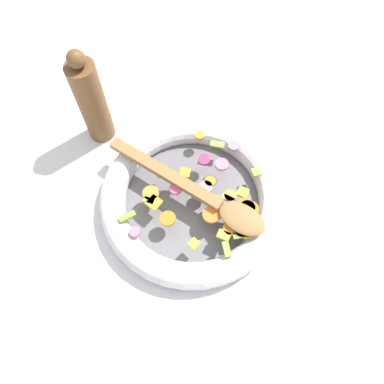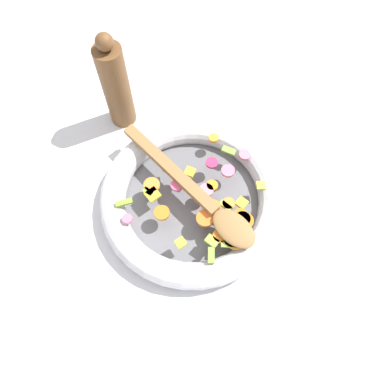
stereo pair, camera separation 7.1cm
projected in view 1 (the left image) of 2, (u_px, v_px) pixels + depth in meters
The scene contains 5 objects.
ground_plane at pixel (192, 203), 0.76m from camera, with size 4.00×4.00×0.00m, color silver.
skillet at pixel (192, 198), 0.74m from camera, with size 0.36×0.36×0.05m.
chopped_vegetables at pixel (211, 200), 0.70m from camera, with size 0.29×0.27×0.01m.
wooden_spoon at pixel (200, 194), 0.70m from camera, with size 0.24×0.29×0.01m.
pepper_mill at pixel (91, 101), 0.74m from camera, with size 0.06×0.06×0.23m.
Camera 1 is at (-0.10, -0.30, 0.69)m, focal length 35.00 mm.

